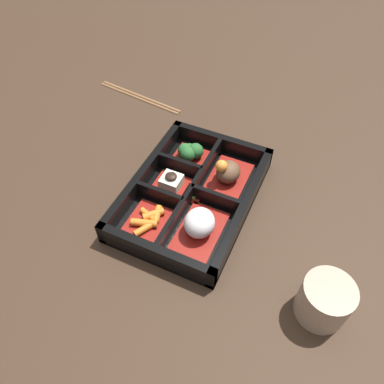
% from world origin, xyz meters
% --- Properties ---
extents(ground_plane, '(3.00, 3.00, 0.00)m').
position_xyz_m(ground_plane, '(0.00, 0.00, 0.00)').
color(ground_plane, '#382619').
extents(bento_base, '(0.29, 0.21, 0.01)m').
position_xyz_m(bento_base, '(0.00, 0.00, 0.01)').
color(bento_base, black).
rests_on(bento_base, ground_plane).
extents(bento_rim, '(0.29, 0.21, 0.04)m').
position_xyz_m(bento_rim, '(-0.00, -0.00, 0.02)').
color(bento_rim, black).
rests_on(bento_rim, ground_plane).
extents(bowl_stew, '(0.11, 0.07, 0.06)m').
position_xyz_m(bowl_stew, '(-0.06, 0.04, 0.03)').
color(bowl_stew, maroon).
rests_on(bowl_stew, bento_base).
extents(bowl_rice, '(0.11, 0.07, 0.05)m').
position_xyz_m(bowl_rice, '(0.07, 0.04, 0.03)').
color(bowl_rice, maroon).
rests_on(bowl_rice, bento_base).
extents(bowl_greens, '(0.06, 0.07, 0.04)m').
position_xyz_m(bowl_greens, '(-0.09, -0.05, 0.03)').
color(bowl_greens, maroon).
rests_on(bowl_greens, bento_base).
extents(bowl_tofu, '(0.06, 0.07, 0.03)m').
position_xyz_m(bowl_tofu, '(-0.01, -0.04, 0.02)').
color(bowl_tofu, maroon).
rests_on(bowl_tofu, bento_base).
extents(bowl_carrots, '(0.08, 0.07, 0.02)m').
position_xyz_m(bowl_carrots, '(0.08, -0.04, 0.02)').
color(bowl_carrots, maroon).
rests_on(bowl_carrots, bento_base).
extents(bowl_pickles, '(0.04, 0.03, 0.01)m').
position_xyz_m(bowl_pickles, '(-0.01, 0.00, 0.01)').
color(bowl_pickles, maroon).
rests_on(bowl_pickles, bento_base).
extents(tea_cup, '(0.07, 0.07, 0.07)m').
position_xyz_m(tea_cup, '(0.11, 0.26, 0.04)').
color(tea_cup, gray).
rests_on(tea_cup, ground_plane).
extents(chopsticks, '(0.04, 0.23, 0.01)m').
position_xyz_m(chopsticks, '(-0.24, -0.25, 0.00)').
color(chopsticks, brown).
rests_on(chopsticks, ground_plane).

